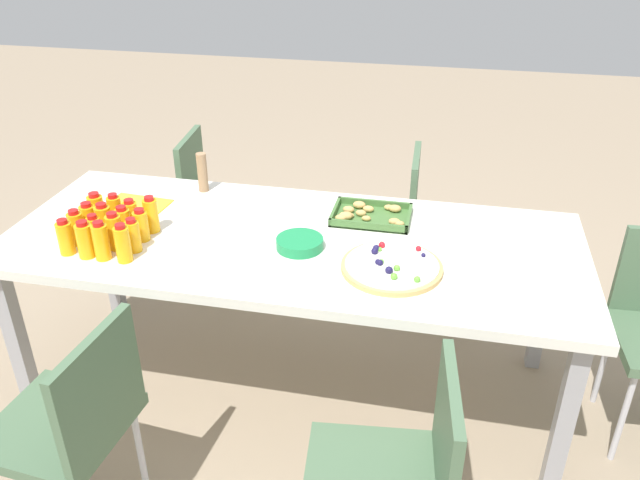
{
  "coord_description": "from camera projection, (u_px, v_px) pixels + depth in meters",
  "views": [
    {
      "loc": [
        0.56,
        -2.1,
        1.93
      ],
      "look_at": [
        0.12,
        -0.03,
        0.77
      ],
      "focal_mm": 35.95,
      "sensor_mm": 36.0,
      "label": 1
    }
  ],
  "objects": [
    {
      "name": "chair_far_right",
      "position": [
        436.0,
        219.0,
        3.16
      ],
      "size": [
        0.41,
        0.41,
        0.83
      ],
      "rotation": [
        0.0,
        0.0,
        -1.54
      ],
      "color": "#4C6B4C",
      "rests_on": "ground_plane"
    },
    {
      "name": "snack_tray",
      "position": [
        369.0,
        215.0,
        2.62
      ],
      "size": [
        0.32,
        0.22,
        0.04
      ],
      "color": "#477238",
      "rests_on": "party_table"
    },
    {
      "name": "juice_bottle_14",
      "position": [
        131.0,
        216.0,
        2.5
      ],
      "size": [
        0.06,
        0.06,
        0.13
      ],
      "color": "#F9AC14",
      "rests_on": "party_table"
    },
    {
      "name": "juice_bottle_10",
      "position": [
        123.0,
        223.0,
        2.45
      ],
      "size": [
        0.06,
        0.06,
        0.14
      ],
      "color": "#F9AE14",
      "rests_on": "party_table"
    },
    {
      "name": "juice_bottle_13",
      "position": [
        115.0,
        212.0,
        2.51
      ],
      "size": [
        0.05,
        0.05,
        0.15
      ],
      "color": "#F9AD14",
      "rests_on": "party_table"
    },
    {
      "name": "juice_bottle_6",
      "position": [
        115.0,
        232.0,
        2.37
      ],
      "size": [
        0.06,
        0.06,
        0.15
      ],
      "color": "#F9AD14",
      "rests_on": "party_table"
    },
    {
      "name": "ground_plane",
      "position": [
        295.0,
        385.0,
        2.84
      ],
      "size": [
        12.0,
        12.0,
        0.0
      ],
      "primitive_type": "plane",
      "color": "gray"
    },
    {
      "name": "chair_far_left",
      "position": [
        215.0,
        197.0,
        3.39
      ],
      "size": [
        0.44,
        0.44,
        0.83
      ],
      "rotation": [
        0.0,
        0.0,
        -1.48
      ],
      "color": "#4C6B4C",
      "rests_on": "ground_plane"
    },
    {
      "name": "chair_near_left",
      "position": [
        74.0,
        419.0,
        1.97
      ],
      "size": [
        0.43,
        0.43,
        0.83
      ],
      "rotation": [
        0.0,
        0.0,
        1.48
      ],
      "color": "#4C6B4C",
      "rests_on": "ground_plane"
    },
    {
      "name": "juice_bottle_3",
      "position": [
        123.0,
        244.0,
        2.29
      ],
      "size": [
        0.06,
        0.06,
        0.15
      ],
      "color": "#F9AE14",
      "rests_on": "party_table"
    },
    {
      "name": "juice_bottle_8",
      "position": [
        89.0,
        220.0,
        2.47
      ],
      "size": [
        0.06,
        0.06,
        0.14
      ],
      "color": "#F9AD14",
      "rests_on": "party_table"
    },
    {
      "name": "paper_folder",
      "position": [
        135.0,
        206.0,
        2.72
      ],
      "size": [
        0.28,
        0.22,
        0.01
      ],
      "primitive_type": "cube",
      "rotation": [
        0.0,
        0.0,
        -0.08
      ],
      "color": "yellow",
      "rests_on": "party_table"
    },
    {
      "name": "juice_bottle_15",
      "position": [
        151.0,
        215.0,
        2.49
      ],
      "size": [
        0.06,
        0.06,
        0.15
      ],
      "color": "#F9AD14",
      "rests_on": "party_table"
    },
    {
      "name": "juice_bottle_1",
      "position": [
        85.0,
        240.0,
        2.32
      ],
      "size": [
        0.06,
        0.06,
        0.14
      ],
      "color": "#F9AD14",
      "rests_on": "party_table"
    },
    {
      "name": "party_table",
      "position": [
        292.0,
        252.0,
        2.51
      ],
      "size": [
        2.23,
        0.9,
        0.75
      ],
      "color": "silver",
      "rests_on": "ground_plane"
    },
    {
      "name": "fruit_pizza",
      "position": [
        392.0,
        266.0,
        2.26
      ],
      "size": [
        0.36,
        0.36,
        0.05
      ],
      "color": "tan",
      "rests_on": "party_table"
    },
    {
      "name": "juice_bottle_9",
      "position": [
        104.0,
        222.0,
        2.45
      ],
      "size": [
        0.06,
        0.06,
        0.14
      ],
      "color": "#F9AE14",
      "rests_on": "party_table"
    },
    {
      "name": "napkin_stack",
      "position": [
        544.0,
        305.0,
        2.06
      ],
      "size": [
        0.15,
        0.15,
        0.01
      ],
      "primitive_type": "cube",
      "color": "white",
      "rests_on": "party_table"
    },
    {
      "name": "juice_bottle_2",
      "position": [
        101.0,
        241.0,
        2.31
      ],
      "size": [
        0.06,
        0.06,
        0.15
      ],
      "color": "#F9AD14",
      "rests_on": "party_table"
    },
    {
      "name": "juice_bottle_4",
      "position": [
        76.0,
        228.0,
        2.41
      ],
      "size": [
        0.06,
        0.06,
        0.14
      ],
      "color": "#F9AC14",
      "rests_on": "party_table"
    },
    {
      "name": "chair_near_right",
      "position": [
        400.0,
        473.0,
        1.79
      ],
      "size": [
        0.44,
        0.44,
        0.83
      ],
      "rotation": [
        0.0,
        0.0,
        1.68
      ],
      "color": "#4C6B4C",
      "rests_on": "ground_plane"
    },
    {
      "name": "juice_bottle_12",
      "position": [
        97.0,
        211.0,
        2.53
      ],
      "size": [
        0.06,
        0.06,
        0.15
      ],
      "color": "#FAAE14",
      "rests_on": "party_table"
    },
    {
      "name": "plate_stack",
      "position": [
        300.0,
        243.0,
        2.4
      ],
      "size": [
        0.18,
        0.18,
        0.04
      ],
      "color": "#1E8C4C",
      "rests_on": "party_table"
    },
    {
      "name": "juice_bottle_5",
      "position": [
        95.0,
        232.0,
        2.39
      ],
      "size": [
        0.05,
        0.05,
        0.13
      ],
      "color": "#F9AD14",
      "rests_on": "party_table"
    },
    {
      "name": "cardboard_tube",
      "position": [
        202.0,
        172.0,
        2.82
      ],
      "size": [
        0.04,
        0.04,
        0.18
      ],
      "primitive_type": "cylinder",
      "color": "#9E7A56",
      "rests_on": "party_table"
    },
    {
      "name": "juice_bottle_7",
      "position": [
        133.0,
        236.0,
        2.36
      ],
      "size": [
        0.05,
        0.05,
        0.13
      ],
      "color": "#FAAB14",
      "rests_on": "party_table"
    },
    {
      "name": "juice_bottle_0",
      "position": [
        65.0,
        238.0,
        2.34
      ],
      "size": [
        0.06,
        0.06,
        0.14
      ],
      "color": "#F9AD14",
      "rests_on": "party_table"
    },
    {
      "name": "juice_bottle_11",
      "position": [
        141.0,
        225.0,
        2.43
      ],
      "size": [
        0.06,
        0.06,
        0.13
      ],
      "color": "#F9AC14",
      "rests_on": "party_table"
    }
  ]
}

